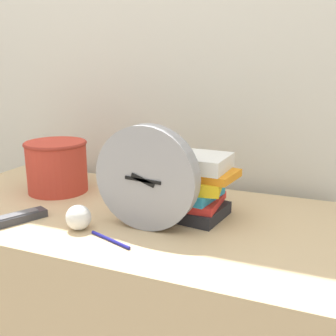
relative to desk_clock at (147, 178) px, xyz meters
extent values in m
cube|color=silver|center=(-0.14, 0.46, 0.29)|extent=(6.00, 0.04, 2.40)
cube|color=tan|center=(-0.14, 0.08, -0.52)|extent=(1.20, 0.61, 0.77)
cylinder|color=#99999E|center=(0.00, 0.00, 0.00)|extent=(0.26, 0.05, 0.26)
cylinder|color=white|center=(0.00, -0.01, 0.00)|extent=(0.23, 0.01, 0.23)
cube|color=black|center=(0.00, -0.02, 0.00)|extent=(0.06, 0.01, 0.03)
cube|color=black|center=(0.00, -0.02, 0.00)|extent=(0.10, 0.01, 0.01)
cylinder|color=black|center=(0.00, -0.02, 0.00)|extent=(0.01, 0.01, 0.01)
cube|color=#232328|center=(0.07, 0.12, -0.12)|extent=(0.21, 0.17, 0.03)
cube|color=red|center=(0.06, 0.13, -0.09)|extent=(0.20, 0.16, 0.02)
cube|color=#2D9ED1|center=(0.05, 0.13, -0.07)|extent=(0.21, 0.17, 0.03)
cube|color=yellow|center=(0.06, 0.11, -0.04)|extent=(0.22, 0.16, 0.03)
cube|color=orange|center=(0.07, 0.14, -0.01)|extent=(0.25, 0.15, 0.02)
cube|color=white|center=(0.06, 0.14, 0.02)|extent=(0.22, 0.15, 0.04)
cylinder|color=#C63D2D|center=(-0.40, 0.16, -0.05)|extent=(0.19, 0.19, 0.16)
torus|color=#9F3024|center=(-0.40, 0.16, 0.03)|extent=(0.20, 0.20, 0.01)
cube|color=#333338|center=(-0.34, -0.10, -0.12)|extent=(0.12, 0.18, 0.02)
cube|color=#59595E|center=(-0.34, -0.10, -0.11)|extent=(0.08, 0.13, 0.00)
sphere|color=white|center=(-0.16, -0.07, -0.10)|extent=(0.06, 0.06, 0.06)
cylinder|color=navy|center=(-0.05, -0.10, -0.13)|extent=(0.13, 0.05, 0.01)
camera|label=1|loc=(0.40, -0.84, 0.27)|focal=42.00mm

